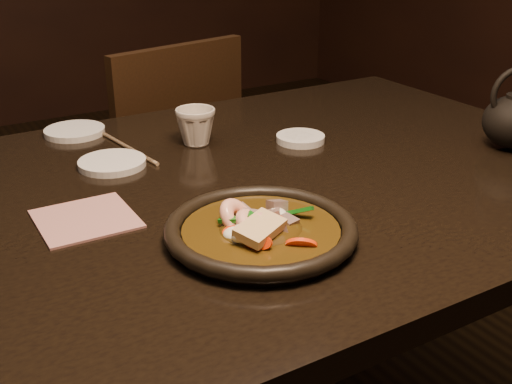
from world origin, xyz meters
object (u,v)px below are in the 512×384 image
chair (159,181)px  plate (261,231)px  tea_cup (196,125)px  table (181,237)px

chair → plate: size_ratio=3.24×
chair → tea_cup: 0.59m
plate → tea_cup: size_ratio=3.46×
plate → tea_cup: bearing=76.2°
table → plate: size_ratio=5.97×
tea_cup → plate: bearing=-103.8°
table → tea_cup: tea_cup is taller
table → tea_cup: size_ratio=20.70×
table → plate: plate is taller
chair → plate: (-0.21, -0.88, 0.29)m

